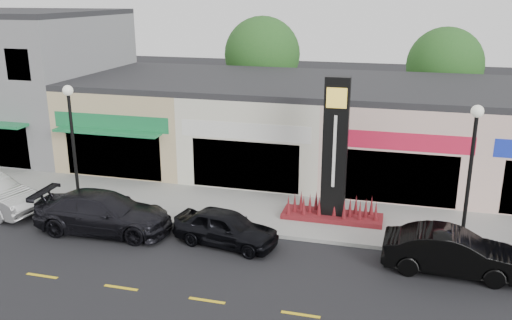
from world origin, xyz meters
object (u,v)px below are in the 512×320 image
object	(u,v)px
pylon_sign	(334,171)
car_black_sedan	(226,228)
lamp_west_near	(72,135)
car_black_conv	(452,252)
lamp_east_near	(471,165)
car_dark_sedan	(103,213)

from	to	relation	value
pylon_sign	car_black_sedan	bearing A→B (deg)	-138.80
lamp_west_near	car_black_conv	xyz separation A→B (m)	(15.54, -1.58, -2.71)
lamp_west_near	lamp_east_near	size ratio (longest dim) A/B	1.00
pylon_sign	car_black_sedan	xyz separation A→B (m)	(-3.67, -3.21, -1.58)
car_black_sedan	lamp_east_near	bearing A→B (deg)	-70.21
car_black_sedan	car_black_conv	xyz separation A→B (m)	(8.20, -0.06, 0.07)
car_black_sedan	car_black_conv	distance (m)	8.20
lamp_west_near	car_dark_sedan	size ratio (longest dim) A/B	0.98
lamp_west_near	pylon_sign	world-z (taller)	pylon_sign
lamp_east_near	car_black_sedan	size ratio (longest dim) A/B	1.34
lamp_east_near	lamp_west_near	bearing A→B (deg)	180.00
lamp_west_near	car_black_conv	bearing A→B (deg)	-5.80
car_dark_sedan	car_black_conv	bearing A→B (deg)	-92.41
lamp_east_near	car_black_sedan	xyz separation A→B (m)	(-8.67, -1.51, -2.78)
pylon_sign	car_black_conv	world-z (taller)	pylon_sign
lamp_west_near	car_dark_sedan	world-z (taller)	lamp_west_near
car_black_sedan	car_black_conv	size ratio (longest dim) A/B	0.88
car_dark_sedan	car_black_sedan	bearing A→B (deg)	-91.19
car_dark_sedan	car_black_conv	world-z (taller)	car_dark_sedan
lamp_east_near	pylon_sign	bearing A→B (deg)	161.25
car_dark_sedan	pylon_sign	bearing A→B (deg)	-71.91
car_black_sedan	car_black_conv	bearing A→B (deg)	-80.56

